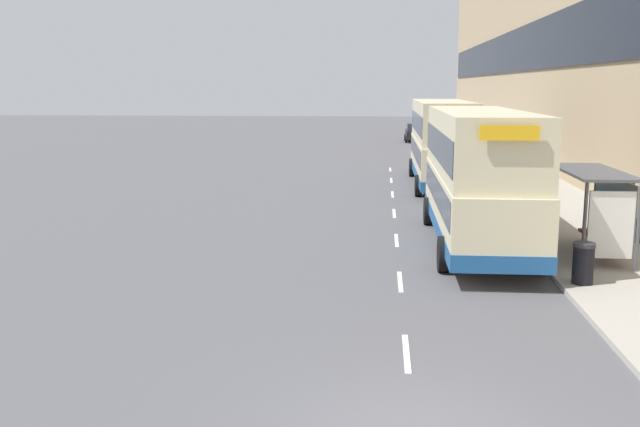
% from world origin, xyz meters
% --- Properties ---
extents(pavement, '(5.00, 93.00, 0.14)m').
position_xyz_m(pavement, '(6.50, 38.50, 0.07)').
color(pavement, '#A39E93').
rests_on(pavement, ground_plane).
extents(terrace_facade, '(3.10, 93.00, 16.76)m').
position_xyz_m(terrace_facade, '(10.49, 38.50, 8.38)').
color(terrace_facade, tan).
rests_on(terrace_facade, ground_plane).
extents(lane_mark_1, '(0.12, 2.00, 0.01)m').
position_xyz_m(lane_mark_1, '(0.00, 3.29, 0.01)').
color(lane_mark_1, silver).
rests_on(lane_mark_1, ground_plane).
extents(lane_mark_2, '(0.12, 2.00, 0.01)m').
position_xyz_m(lane_mark_2, '(0.00, 8.36, 0.01)').
color(lane_mark_2, silver).
rests_on(lane_mark_2, ground_plane).
extents(lane_mark_3, '(0.12, 2.00, 0.01)m').
position_xyz_m(lane_mark_3, '(0.00, 13.42, 0.01)').
color(lane_mark_3, silver).
rests_on(lane_mark_3, ground_plane).
extents(lane_mark_4, '(0.12, 2.00, 0.01)m').
position_xyz_m(lane_mark_4, '(0.00, 18.49, 0.01)').
color(lane_mark_4, silver).
rests_on(lane_mark_4, ground_plane).
extents(lane_mark_5, '(0.12, 2.00, 0.01)m').
position_xyz_m(lane_mark_5, '(0.00, 23.56, 0.01)').
color(lane_mark_5, silver).
rests_on(lane_mark_5, ground_plane).
extents(lane_mark_6, '(0.12, 2.00, 0.01)m').
position_xyz_m(lane_mark_6, '(0.00, 28.63, 0.01)').
color(lane_mark_6, silver).
rests_on(lane_mark_6, ground_plane).
extents(lane_mark_7, '(0.12, 2.00, 0.01)m').
position_xyz_m(lane_mark_7, '(0.00, 33.70, 0.01)').
color(lane_mark_7, silver).
rests_on(lane_mark_7, ground_plane).
extents(bus_shelter, '(1.60, 4.20, 2.48)m').
position_xyz_m(bus_shelter, '(5.77, 11.11, 1.88)').
color(bus_shelter, '#4C4C51').
rests_on(bus_shelter, ground_plane).
extents(double_decker_bus_near, '(2.85, 10.55, 4.30)m').
position_xyz_m(double_decker_bus_near, '(2.47, 12.74, 2.28)').
color(double_decker_bus_near, beige).
rests_on(double_decker_bus_near, ground_plane).
extents(double_decker_bus_ahead, '(2.85, 11.49, 4.30)m').
position_xyz_m(double_decker_bus_ahead, '(2.45, 26.66, 2.29)').
color(double_decker_bus_ahead, beige).
rests_on(double_decker_bus_ahead, ground_plane).
extents(car_0, '(1.95, 4.18, 1.69)m').
position_xyz_m(car_0, '(2.50, 55.91, 0.84)').
color(car_0, black).
rests_on(car_0, ground_plane).
extents(pedestrian_1, '(0.33, 0.33, 1.68)m').
position_xyz_m(pedestrian_1, '(7.60, 13.13, 1.00)').
color(pedestrian_1, '#23232D').
rests_on(pedestrian_1, ground_plane).
extents(pedestrian_2, '(0.32, 0.32, 1.62)m').
position_xyz_m(pedestrian_2, '(6.64, 11.48, 0.97)').
color(pedestrian_2, '#23232D').
rests_on(pedestrian_2, ground_plane).
extents(pedestrian_3, '(0.37, 0.37, 1.86)m').
position_xyz_m(pedestrian_3, '(8.23, 16.08, 1.09)').
color(pedestrian_3, '#23232D').
rests_on(pedestrian_3, ground_plane).
extents(litter_bin, '(0.55, 0.55, 1.05)m').
position_xyz_m(litter_bin, '(4.55, 8.10, 0.67)').
color(litter_bin, black).
rests_on(litter_bin, ground_plane).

